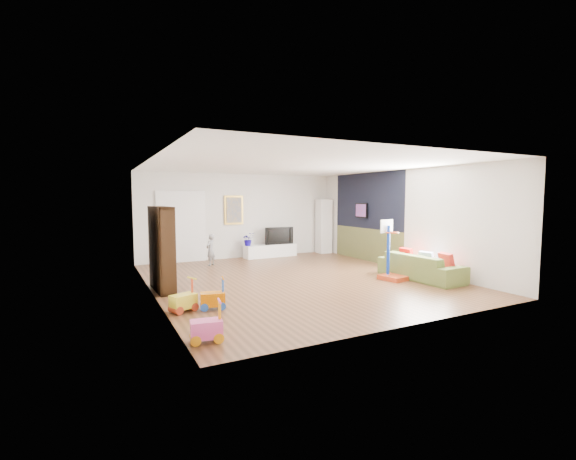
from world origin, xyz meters
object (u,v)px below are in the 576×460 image
sofa (420,266)px  basketball_hoop (394,250)px  bookshelf (162,249)px  media_console (270,251)px

sofa → basketball_hoop: 0.80m
bookshelf → basketball_hoop: bearing=-18.4°
media_console → bookshelf: size_ratio=1.00×
sofa → basketball_hoop: basketball_hoop is taller
media_console → basketball_hoop: 4.73m
sofa → basketball_hoop: size_ratio=1.45×
media_console → bookshelf: bearing=-144.3°
media_console → sofa: 5.10m
bookshelf → sofa: bearing=-18.7°
bookshelf → sofa: 5.95m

